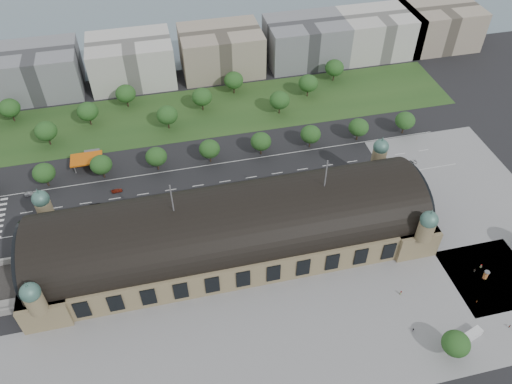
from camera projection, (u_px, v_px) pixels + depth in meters
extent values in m
plane|color=black|center=(233.00, 248.00, 193.84)|extent=(900.00, 900.00, 0.00)
cube|color=#857553|center=(232.00, 237.00, 189.68)|extent=(150.00, 40.00, 12.00)
cube|color=#857553|center=(49.00, 270.00, 178.71)|extent=(16.00, 43.00, 12.00)
cube|color=#857553|center=(395.00, 209.00, 200.64)|extent=(16.00, 43.00, 12.00)
cylinder|color=black|center=(232.00, 227.00, 185.51)|extent=(144.00, 37.60, 37.60)
cylinder|color=black|center=(24.00, 259.00, 172.18)|extent=(1.20, 32.00, 32.00)
cylinder|color=black|center=(413.00, 192.00, 196.07)|extent=(1.20, 32.00, 32.00)
cylinder|color=#857553|center=(45.00, 209.00, 186.50)|extent=(6.00, 6.00, 8.00)
sphere|color=#467165|center=(40.00, 199.00, 182.69)|extent=(6.40, 6.40, 6.40)
cone|color=#467165|center=(37.00, 191.00, 179.91)|extent=(1.00, 1.00, 2.50)
cylinder|color=#857553|center=(379.00, 157.00, 208.43)|extent=(6.00, 6.00, 8.00)
sphere|color=#467165|center=(381.00, 147.00, 204.61)|extent=(6.40, 6.40, 6.40)
cone|color=#467165|center=(383.00, 139.00, 201.84)|extent=(1.00, 1.00, 2.50)
cylinder|color=#857553|center=(36.00, 302.00, 157.05)|extent=(6.00, 6.00, 8.00)
sphere|color=#467165|center=(30.00, 292.00, 153.23)|extent=(6.40, 6.40, 6.40)
cone|color=#467165|center=(26.00, 285.00, 150.46)|extent=(1.00, 1.00, 2.50)
cylinder|color=#857553|center=(426.00, 230.00, 178.97)|extent=(6.00, 6.00, 8.00)
sphere|color=#467165|center=(429.00, 220.00, 175.16)|extent=(6.40, 6.40, 6.40)
cone|color=#467165|center=(432.00, 212.00, 172.38)|extent=(1.00, 1.00, 2.50)
cylinder|color=#59595B|center=(172.00, 198.00, 168.71)|extent=(0.50, 0.50, 12.00)
cylinder|color=#59595B|center=(326.00, 174.00, 177.71)|extent=(0.50, 0.50, 12.00)
cube|color=gray|center=(288.00, 343.00, 164.62)|extent=(190.00, 48.00, 0.12)
cube|color=gray|center=(472.00, 205.00, 210.69)|extent=(56.00, 100.00, 0.12)
cube|color=black|center=(171.00, 190.00, 217.22)|extent=(260.00, 26.00, 0.10)
cube|color=#24471C|center=(169.00, 117.00, 256.61)|extent=(300.00, 45.00, 0.10)
cube|color=#D15B0C|center=(86.00, 159.00, 225.06)|extent=(14.00, 9.00, 0.70)
cube|color=#59595B|center=(92.00, 155.00, 231.75)|extent=(7.00, 5.00, 3.20)
cylinder|color=#59595B|center=(75.00, 160.00, 228.14)|extent=(0.50, 0.50, 4.40)
cylinder|color=#59595B|center=(100.00, 157.00, 229.94)|extent=(0.50, 0.50, 4.40)
cylinder|color=#59595B|center=(75.00, 169.00, 223.65)|extent=(0.50, 0.50, 4.40)
cylinder|color=#59595B|center=(100.00, 166.00, 225.45)|extent=(0.50, 0.50, 4.40)
cube|color=gray|center=(36.00, 72.00, 265.70)|extent=(45.00, 32.00, 24.00)
cube|color=beige|center=(131.00, 61.00, 273.88)|extent=(45.00, 32.00, 24.00)
cube|color=tan|center=(221.00, 51.00, 282.06)|extent=(45.00, 32.00, 24.00)
cube|color=gray|center=(306.00, 41.00, 290.24)|extent=(45.00, 32.00, 24.00)
cube|color=beige|center=(378.00, 33.00, 297.61)|extent=(45.00, 32.00, 24.00)
cube|color=tan|center=(439.00, 26.00, 304.15)|extent=(45.00, 32.00, 24.00)
cylinder|color=#2D2116|center=(47.00, 182.00, 217.73)|extent=(0.70, 0.70, 4.32)
ellipsoid|color=#1F4A1A|center=(44.00, 173.00, 214.07)|extent=(9.60, 9.60, 8.16)
cylinder|color=#2D2116|center=(104.00, 174.00, 221.66)|extent=(0.70, 0.70, 4.32)
ellipsoid|color=#1F4A1A|center=(101.00, 165.00, 217.99)|extent=(9.60, 9.60, 8.16)
cylinder|color=#2D2116|center=(158.00, 166.00, 225.58)|extent=(0.70, 0.70, 4.32)
ellipsoid|color=#1F4A1A|center=(156.00, 157.00, 221.92)|extent=(9.60, 9.60, 8.16)
cylinder|color=#2D2116|center=(210.00, 158.00, 229.51)|extent=(0.70, 0.70, 4.32)
ellipsoid|color=#1F4A1A|center=(209.00, 149.00, 225.85)|extent=(9.60, 9.60, 8.16)
cylinder|color=#2D2116|center=(261.00, 150.00, 233.44)|extent=(0.70, 0.70, 4.32)
ellipsoid|color=#1F4A1A|center=(261.00, 141.00, 229.77)|extent=(9.60, 9.60, 8.16)
cylinder|color=#2D2116|center=(310.00, 143.00, 237.37)|extent=(0.70, 0.70, 4.32)
ellipsoid|color=#1F4A1A|center=(311.00, 134.00, 233.70)|extent=(9.60, 9.60, 8.16)
cylinder|color=#2D2116|center=(357.00, 136.00, 241.29)|extent=(0.70, 0.70, 4.32)
ellipsoid|color=#1F4A1A|center=(359.00, 127.00, 237.63)|extent=(9.60, 9.60, 8.16)
cylinder|color=#2D2116|center=(403.00, 129.00, 245.22)|extent=(0.70, 0.70, 4.32)
ellipsoid|color=#1F4A1A|center=(405.00, 121.00, 241.56)|extent=(9.60, 9.60, 8.16)
cylinder|color=#2D2116|center=(13.00, 117.00, 252.20)|extent=(0.70, 0.70, 4.68)
ellipsoid|color=#1F4A1A|center=(9.00, 108.00, 248.24)|extent=(10.40, 10.40, 8.84)
cylinder|color=#2D2116|center=(49.00, 141.00, 238.48)|extent=(0.70, 0.70, 4.68)
ellipsoid|color=#1F4A1A|center=(46.00, 131.00, 234.51)|extent=(10.40, 10.40, 8.84)
cylinder|color=#2D2116|center=(90.00, 121.00, 250.01)|extent=(0.70, 0.70, 4.68)
ellipsoid|color=#1F4A1A|center=(88.00, 111.00, 246.04)|extent=(10.40, 10.40, 8.84)
cylinder|color=#2D2116|center=(128.00, 103.00, 261.53)|extent=(0.70, 0.70, 4.68)
ellipsoid|color=#1F4A1A|center=(126.00, 94.00, 257.56)|extent=(10.40, 10.40, 8.84)
cylinder|color=#2D2116|center=(169.00, 124.00, 247.81)|extent=(0.70, 0.70, 4.68)
ellipsoid|color=#1F4A1A|center=(167.00, 115.00, 243.84)|extent=(10.40, 10.40, 8.84)
cylinder|color=#2D2116|center=(203.00, 106.00, 259.33)|extent=(0.70, 0.70, 4.68)
ellipsoid|color=#1F4A1A|center=(202.00, 97.00, 255.36)|extent=(10.40, 10.40, 8.84)
cylinder|color=#2D2116|center=(234.00, 89.00, 270.86)|extent=(0.70, 0.70, 4.68)
ellipsoid|color=#1F4A1A|center=(234.00, 80.00, 266.89)|extent=(10.40, 10.40, 8.84)
cylinder|color=#2D2116|center=(279.00, 110.00, 257.13)|extent=(0.70, 0.70, 4.68)
ellipsoid|color=#1F4A1A|center=(280.00, 100.00, 253.17)|extent=(10.40, 10.40, 8.84)
cylinder|color=#2D2116|center=(307.00, 92.00, 268.66)|extent=(0.70, 0.70, 4.68)
ellipsoid|color=#1F4A1A|center=(308.00, 83.00, 264.69)|extent=(10.40, 10.40, 8.84)
cylinder|color=#2D2116|center=(333.00, 77.00, 280.18)|extent=(0.70, 0.70, 4.68)
ellipsoid|color=#1F4A1A|center=(334.00, 68.00, 276.22)|extent=(10.40, 10.40, 8.84)
cylinder|color=#2D2116|center=(452.00, 351.00, 160.20)|extent=(0.70, 0.70, 3.96)
ellipsoid|color=#1F4A1A|center=(456.00, 344.00, 156.85)|extent=(9.00, 9.00, 7.65)
imported|color=gray|center=(31.00, 194.00, 214.42)|extent=(4.90, 1.79, 1.60)
imported|color=black|center=(94.00, 206.00, 209.19)|extent=(5.39, 2.56, 1.48)
imported|color=maroon|center=(117.00, 191.00, 215.92)|extent=(4.69, 2.21, 1.32)
imported|color=#1B1B4C|center=(195.00, 201.00, 211.20)|extent=(4.56, 2.18, 1.50)
imported|color=silver|center=(412.00, 162.00, 229.73)|extent=(4.77, 2.24, 1.32)
imported|color=black|center=(76.00, 226.00, 200.97)|extent=(4.41, 4.04, 1.47)
imported|color=maroon|center=(78.00, 230.00, 199.57)|extent=(5.81, 4.69, 1.47)
imported|color=#1A2949|center=(94.00, 228.00, 200.28)|extent=(5.28, 4.75, 1.48)
imported|color=slate|center=(89.00, 231.00, 199.23)|extent=(3.96, 3.39, 1.28)
imported|color=#B9B9BB|center=(123.00, 218.00, 204.24)|extent=(4.06, 3.44, 1.32)
imported|color=gray|center=(102.00, 229.00, 200.03)|extent=(5.24, 4.09, 1.32)
imported|color=black|center=(166.00, 218.00, 204.14)|extent=(5.88, 4.10, 1.58)
imported|color=red|center=(171.00, 205.00, 208.10)|extent=(12.95, 3.24, 3.59)
imported|color=beige|center=(232.00, 195.00, 212.39)|extent=(13.03, 3.17, 3.62)
imported|color=beige|center=(307.00, 176.00, 221.13)|extent=(13.02, 3.12, 3.62)
cube|color=silver|center=(472.00, 335.00, 165.11)|extent=(7.17, 4.56, 2.89)
cube|color=silver|center=(467.00, 339.00, 164.52)|extent=(2.44, 2.87, 2.00)
cylinder|color=#CB4D32|center=(486.00, 275.00, 182.24)|extent=(1.59, 1.59, 3.41)
cylinder|color=#59595B|center=(487.00, 272.00, 180.98)|extent=(1.93, 1.93, 0.28)
imported|color=gray|center=(401.00, 293.00, 177.56)|extent=(0.94, 0.55, 1.90)
imported|color=gray|center=(477.00, 302.00, 175.16)|extent=(0.50, 0.63, 1.52)
imported|color=gray|center=(475.00, 270.00, 184.80)|extent=(0.75, 0.99, 1.80)
imported|color=gray|center=(510.00, 326.00, 168.08)|extent=(1.03, 0.68, 1.62)
imported|color=gray|center=(413.00, 330.00, 167.08)|extent=(1.03, 0.99, 1.54)
imported|color=gray|center=(481.00, 266.00, 186.24)|extent=(0.62, 0.96, 1.87)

